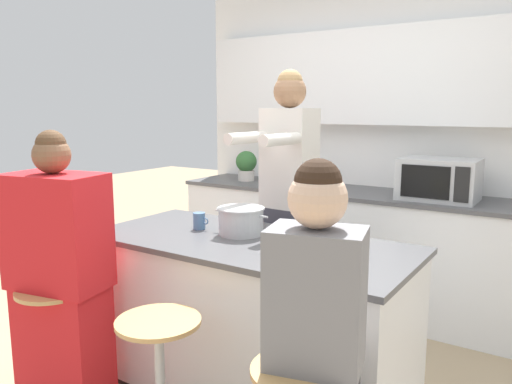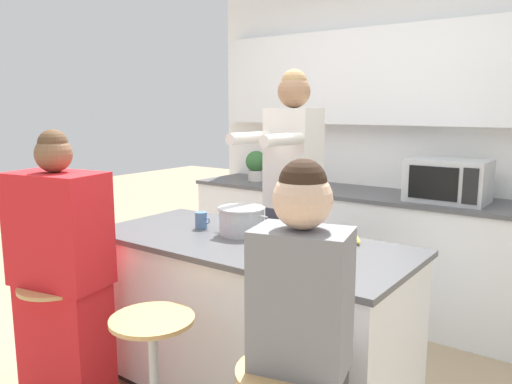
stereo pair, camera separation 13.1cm
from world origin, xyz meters
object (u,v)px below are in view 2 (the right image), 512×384
bar_stool_leftmost (59,342)px  potted_plant (256,165)px  bar_stool_center (154,384)px  fruit_bowl (296,244)px  kitchen_island (247,317)px  microwave (448,181)px  coffee_cup_near (201,220)px  person_wrapped_blanket (62,281)px  person_cooking (292,210)px  person_seated_near (300,371)px  cooking_pot (242,221)px  banana_bunch (348,237)px

bar_stool_leftmost → potted_plant: size_ratio=2.56×
bar_stool_center → fruit_bowl: fruit_bowl is taller
kitchen_island → microwave: (0.63, 1.48, 0.64)m
coffee_cup_near → microwave: size_ratio=0.20×
fruit_bowl → microwave: microwave is taller
kitchen_island → person_wrapped_blanket: (-0.70, -0.66, 0.25)m
person_cooking → person_wrapped_blanket: person_cooking is taller
bar_stool_leftmost → coffee_cup_near: bearing=65.8°
person_seated_near → person_wrapped_blanket: bearing=166.0°
cooking_pot → person_seated_near: bearing=-41.8°
person_cooking → banana_bunch: (0.56, -0.34, -0.02)m
banana_bunch → potted_plant: size_ratio=0.67×
person_seated_near → banana_bunch: person_seated_near is taller
kitchen_island → person_cooking: size_ratio=0.98×
person_seated_near → fruit_bowl: bearing=108.8°
bar_stool_leftmost → banana_bunch: size_ratio=3.84×
person_cooking → coffee_cup_near: 0.62m
kitchen_island → banana_bunch: size_ratio=9.97×
potted_plant → bar_stool_leftmost: bearing=-81.4°
person_cooking → cooking_pot: person_cooking is taller
bar_stool_leftmost → fruit_bowl: 1.35m
fruit_bowl → microwave: (0.30, 1.51, 0.17)m
banana_bunch → person_cooking: bearing=149.1°
person_cooking → microwave: size_ratio=3.46×
bar_stool_center → cooking_pot: size_ratio=1.95×
bar_stool_leftmost → banana_bunch: banana_bunch is taller
person_wrapped_blanket → cooking_pot: 0.99m
bar_stool_leftmost → person_seated_near: person_seated_near is taller
bar_stool_center → person_seated_near: 0.79m
person_wrapped_blanket → cooking_pot: size_ratio=4.22×
person_wrapped_blanket → person_cooking: bearing=53.5°
coffee_cup_near → kitchen_island: bearing=-7.4°
person_cooking → potted_plant: bearing=139.5°
person_seated_near → fruit_bowl: person_seated_near is taller
person_seated_near → microwave: size_ratio=2.70×
bar_stool_center → person_cooking: person_cooking is taller
bar_stool_leftmost → person_cooking: 1.55m
kitchen_island → banana_bunch: bearing=30.9°
bar_stool_leftmost → person_seated_near: (1.45, 0.03, 0.30)m
potted_plant → bar_stool_center: bearing=-64.6°
fruit_bowl → potted_plant: potted_plant is taller
cooking_pot → coffee_cup_near: size_ratio=3.39×
bar_stool_leftmost → microwave: 2.65m
coffee_cup_near → bar_stool_center: bearing=-63.0°
coffee_cup_near → microwave: bearing=55.1°
person_cooking → cooking_pot: size_ratio=5.19×
fruit_bowl → person_cooking: bearing=123.7°
bar_stool_leftmost → cooking_pot: 1.15m
coffee_cup_near → person_cooking: bearing=64.1°
person_seated_near → cooking_pot: (-0.84, 0.75, 0.29)m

